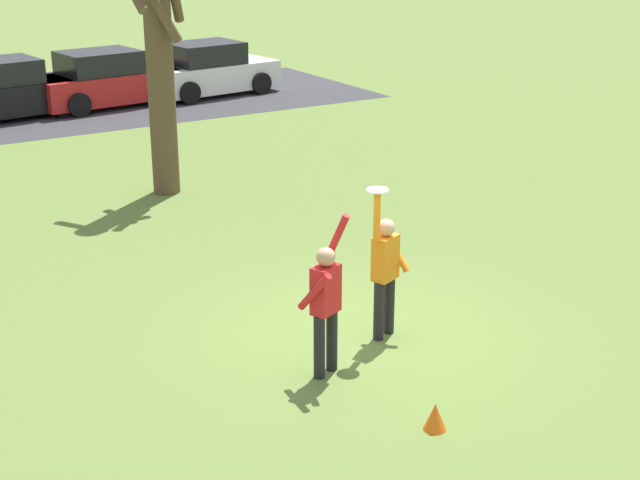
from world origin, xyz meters
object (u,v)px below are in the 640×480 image
Objects in this scene: parked_car_black at (2,91)px; parked_car_white at (208,71)px; bare_tree_tall at (159,44)px; field_cone_orange at (435,417)px; parked_car_red at (104,81)px; person_defender at (326,300)px; frisbee_disc at (378,190)px; person_catcher at (385,268)px.

parked_car_black is 6.18m from parked_car_white.
field_cone_orange is at bearing -96.10° from bare_tree_tall.
field_cone_orange is (-2.97, -19.01, -0.57)m from parked_car_red.
field_cone_orange is at bearing -115.26° from parked_car_white.
person_defender is 17.58m from parked_car_red.
parked_car_black and parked_car_red have the same top height.
parked_car_white is 10.64m from bare_tree_tall.
person_defender is 0.48× the size of parked_car_red.
frisbee_disc is 0.07× the size of parked_car_red.
person_defender is at bearing -107.85° from parked_car_red.
person_catcher reaches higher than parked_car_black.
field_cone_orange is at bearing 45.97° from person_catcher.
person_catcher is at bearing 68.08° from field_cone_orange.
person_defender is (-1.23, -0.50, -0.00)m from person_catcher.
frisbee_disc reaches higher than person_catcher.
person_defender is 17.15m from parked_car_black.
person_catcher is at bearing 0.00° from person_defender.
bare_tree_tall is (1.39, 8.27, 1.98)m from person_defender.
bare_tree_tall is 10.46m from field_cone_orange.
person_defender is at bearing 100.48° from field_cone_orange.
parked_car_black is at bearing -109.29° from person_catcher.
parked_car_white is at bearing 47.04° from person_defender.
frisbee_disc reaches higher than person_defender.
person_catcher is at bearing -104.07° from parked_car_red.
frisbee_disc is 16.80m from parked_car_black.
parked_car_black is 18.91m from field_cone_orange.
parked_car_white is at bearing -129.81° from person_catcher.
parked_car_red is at bearing 78.08° from bare_tree_tall.
parked_car_black is at bearing 66.53° from person_defender.
field_cone_orange is (-0.90, -2.25, -0.82)m from person_catcher.
frisbee_disc is at bearing -104.73° from parked_car_red.
frisbee_disc is 0.89× the size of field_cone_orange.
parked_car_red is 1.00× the size of parked_car_white.
frisbee_disc is 7.91m from bare_tree_tall.
parked_car_white is at bearing -5.73° from parked_car_black.
parked_car_black is 9.20m from bare_tree_tall.
bare_tree_tall is 17.56× the size of field_cone_orange.
bare_tree_tall is at bearing 58.32° from person_defender.
person_catcher is 1.13m from frisbee_disc.
parked_car_red is (3.29, 17.26, -0.25)m from person_defender.
bare_tree_tall is (0.38, 7.86, 0.86)m from frisbee_disc.
frisbee_disc is 0.05× the size of bare_tree_tall.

